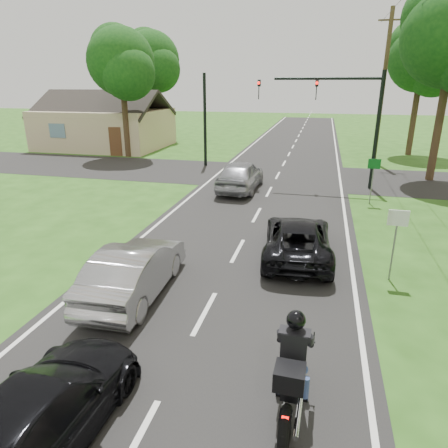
{
  "coord_description": "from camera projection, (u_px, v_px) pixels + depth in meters",
  "views": [
    {
      "loc": [
        2.5,
        -8.23,
        5.41
      ],
      "look_at": [
        -0.24,
        3.0,
        1.3
      ],
      "focal_mm": 32.0,
      "sensor_mm": 36.0,
      "label": 1
    }
  ],
  "objects": [
    {
      "name": "cross_road",
      "position": [
        278.0,
        175.0,
        24.55
      ],
      "size": [
        60.0,
        7.0,
        0.01
      ],
      "primitive_type": "cube",
      "color": "black",
      "rests_on": "ground"
    },
    {
      "name": "dark_suv",
      "position": [
        298.0,
        239.0,
        12.91
      ],
      "size": [
        2.4,
        4.66,
        1.26
      ],
      "primitive_type": "imported",
      "rotation": [
        0.0,
        0.0,
        3.21
      ],
      "color": "black",
      "rests_on": "road"
    },
    {
      "name": "utility_pole_far",
      "position": [
        383.0,
        88.0,
        26.96
      ],
      "size": [
        1.6,
        0.28,
        10.0
      ],
      "color": "brown",
      "rests_on": "ground"
    },
    {
      "name": "dark_car_behind",
      "position": [
        40.0,
        414.0,
        6.1
      ],
      "size": [
        1.77,
        4.24,
        1.22
      ],
      "primitive_type": "imported",
      "rotation": [
        0.0,
        0.0,
        3.13
      ],
      "color": "black",
      "rests_on": "road"
    },
    {
      "name": "traffic_signal",
      "position": [
        342.0,
        109.0,
        20.59
      ],
      "size": [
        6.38,
        0.44,
        6.0
      ],
      "color": "black",
      "rests_on": "ground"
    },
    {
      "name": "signal_pole_far",
      "position": [
        205.0,
        121.0,
        26.54
      ],
      "size": [
        0.2,
        0.2,
        6.0
      ],
      "primitive_type": "cylinder",
      "color": "black",
      "rests_on": "ground"
    },
    {
      "name": "silver_suv",
      "position": [
        241.0,
        175.0,
        20.99
      ],
      "size": [
        1.99,
        4.72,
        1.59
      ],
      "primitive_type": "imported",
      "rotation": [
        0.0,
        0.0,
        3.12
      ],
      "color": "#95969C",
      "rests_on": "road"
    },
    {
      "name": "sign_white",
      "position": [
        397.0,
        228.0,
        11.05
      ],
      "size": [
        0.55,
        0.07,
        2.12
      ],
      "color": "slate",
      "rests_on": "ground"
    },
    {
      "name": "tree_left_near",
      "position": [
        123.0,
        66.0,
        28.45
      ],
      "size": [
        5.12,
        4.96,
        9.22
      ],
      "color": "#332316",
      "rests_on": "ground"
    },
    {
      "name": "ground",
      "position": [
        205.0,
        313.0,
        9.91
      ],
      "size": [
        140.0,
        140.0,
        0.0
      ],
      "primitive_type": "plane",
      "color": "#254C15",
      "rests_on": "ground"
    },
    {
      "name": "road",
      "position": [
        263.0,
        202.0,
        19.06
      ],
      "size": [
        8.0,
        100.0,
        0.01
      ],
      "primitive_type": "cube",
      "color": "black",
      "rests_on": "ground"
    },
    {
      "name": "silver_sedan",
      "position": [
        135.0,
        270.0,
        10.57
      ],
      "size": [
        1.65,
        4.34,
        1.41
      ],
      "primitive_type": "imported",
      "rotation": [
        0.0,
        0.0,
        3.18
      ],
      "color": "#9D9EA1",
      "rests_on": "road"
    },
    {
      "name": "motorcycle_rider",
      "position": [
        292.0,
        376.0,
        6.67
      ],
      "size": [
        0.66,
        2.32,
        2.0
      ],
      "rotation": [
        0.0,
        0.0,
        -0.03
      ],
      "color": "black",
      "rests_on": "ground"
    },
    {
      "name": "house",
      "position": [
        106.0,
        127.0,
        34.85
      ],
      "size": [
        10.2,
        8.0,
        4.84
      ],
      "color": "tan",
      "rests_on": "ground"
    },
    {
      "name": "sign_green",
      "position": [
        373.0,
        170.0,
        18.33
      ],
      "size": [
        0.55,
        0.07,
        2.12
      ],
      "color": "slate",
      "rests_on": "ground"
    },
    {
      "name": "tree_row_e",
      "position": [
        427.0,
        62.0,
        29.1
      ],
      "size": [
        5.28,
        5.12,
        9.61
      ],
      "color": "#332316",
      "rests_on": "ground"
    },
    {
      "name": "tree_left_far",
      "position": [
        153.0,
        63.0,
        37.81
      ],
      "size": [
        5.76,
        5.58,
        10.14
      ],
      "color": "#332316",
      "rests_on": "ground"
    }
  ]
}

